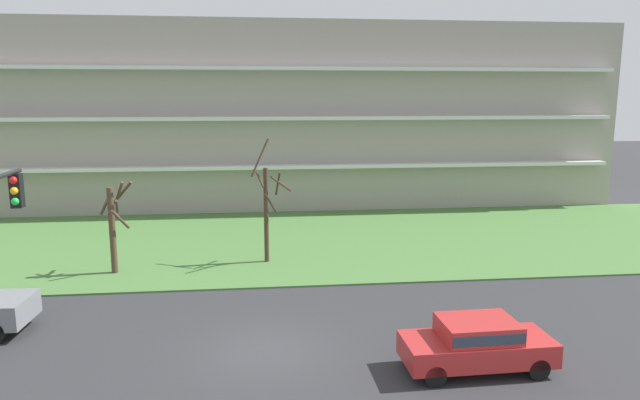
# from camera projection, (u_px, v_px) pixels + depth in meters

# --- Properties ---
(ground) EXTENTS (160.00, 160.00, 0.00)m
(ground) POSITION_uv_depth(u_px,v_px,m) (264.00, 351.00, 18.29)
(ground) COLOR #2D2D30
(grass_lawn_strip) EXTENTS (80.00, 16.00, 0.08)m
(grass_lawn_strip) POSITION_uv_depth(u_px,v_px,m) (261.00, 241.00, 31.97)
(grass_lawn_strip) COLOR #477238
(grass_lawn_strip) RESTS_ON ground
(apartment_building) EXTENTS (51.73, 11.43, 13.13)m
(apartment_building) POSITION_uv_depth(u_px,v_px,m) (258.00, 116.00, 43.75)
(apartment_building) COLOR #9E938C
(apartment_building) RESTS_ON ground
(tree_left) EXTENTS (1.48, 1.72, 4.31)m
(tree_left) POSITION_uv_depth(u_px,v_px,m) (114.00, 224.00, 25.81)
(tree_left) COLOR #4C3828
(tree_left) RESTS_ON ground
(tree_center) EXTENTS (1.97, 1.97, 6.03)m
(tree_center) POSITION_uv_depth(u_px,v_px,m) (267.00, 207.00, 27.44)
(tree_center) COLOR #423023
(tree_center) RESTS_ON ground
(sedan_red_center_left) EXTENTS (4.44, 1.91, 1.57)m
(sedan_red_center_left) POSITION_uv_depth(u_px,v_px,m) (477.00, 342.00, 16.85)
(sedan_red_center_left) COLOR #B22828
(sedan_red_center_left) RESTS_ON ground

